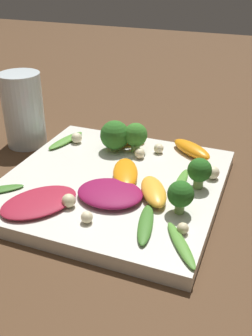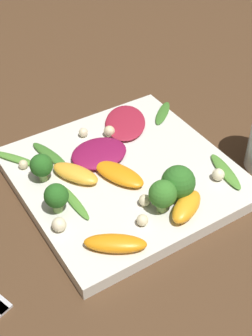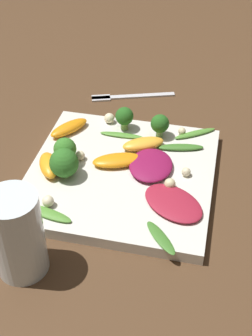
% 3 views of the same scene
% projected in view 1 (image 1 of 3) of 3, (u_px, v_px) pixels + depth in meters
% --- Properties ---
extents(ground_plane, '(2.40, 2.40, 0.00)m').
position_uv_depth(ground_plane, '(113.00, 190.00, 0.53)').
color(ground_plane, '#4C331E').
extents(plate, '(0.28, 0.28, 0.02)m').
position_uv_depth(plate, '(113.00, 185.00, 0.53)').
color(plate, silver).
rests_on(plate, ground_plane).
extents(drinking_glass, '(0.06, 0.06, 0.12)m').
position_uv_depth(drinking_glass, '(23.00, 110.00, 0.63)').
color(drinking_glass, silver).
rests_on(drinking_glass, ground_plane).
extents(radicchio_leaf_0, '(0.07, 0.08, 0.01)m').
position_uv_depth(radicchio_leaf_0, '(110.00, 193.00, 0.48)').
color(radicchio_leaf_0, maroon).
rests_on(radicchio_leaf_0, plate).
extents(radicchio_leaf_1, '(0.11, 0.10, 0.01)m').
position_uv_depth(radicchio_leaf_1, '(39.00, 202.00, 0.47)').
color(radicchio_leaf_1, maroon).
rests_on(radicchio_leaf_1, plate).
extents(orange_segment_0, '(0.08, 0.06, 0.01)m').
position_uv_depth(orange_segment_0, '(125.00, 173.00, 0.52)').
color(orange_segment_0, orange).
rests_on(orange_segment_0, plate).
extents(orange_segment_1, '(0.05, 0.07, 0.02)m').
position_uv_depth(orange_segment_1, '(126.00, 138.00, 0.61)').
color(orange_segment_1, orange).
rests_on(orange_segment_1, plate).
extents(orange_segment_2, '(0.07, 0.06, 0.02)m').
position_uv_depth(orange_segment_2, '(154.00, 191.00, 0.48)').
color(orange_segment_2, '#FCAD33').
rests_on(orange_segment_2, plate).
extents(orange_segment_3, '(0.06, 0.07, 0.02)m').
position_uv_depth(orange_segment_3, '(192.00, 149.00, 0.58)').
color(orange_segment_3, orange).
rests_on(orange_segment_3, plate).
extents(broccoli_floret_0, '(0.04, 0.04, 0.05)m').
position_uv_depth(broccoli_floret_0, '(115.00, 135.00, 0.58)').
color(broccoli_floret_0, '#84AD5B').
rests_on(broccoli_floret_0, plate).
extents(broccoli_floret_1, '(0.03, 0.03, 0.04)m').
position_uv_depth(broccoli_floret_1, '(199.00, 171.00, 0.49)').
color(broccoli_floret_1, '#84AD5B').
rests_on(broccoli_floret_1, plate).
extents(broccoli_floret_2, '(0.04, 0.04, 0.04)m').
position_uv_depth(broccoli_floret_2, '(138.00, 136.00, 0.58)').
color(broccoli_floret_2, '#84AD5B').
rests_on(broccoli_floret_2, plate).
extents(broccoli_floret_3, '(0.03, 0.03, 0.04)m').
position_uv_depth(broccoli_floret_3, '(181.00, 195.00, 0.44)').
color(broccoli_floret_3, '#84AD5B').
rests_on(broccoli_floret_3, plate).
extents(arugula_sprig_1, '(0.07, 0.01, 0.01)m').
position_uv_depth(arugula_sprig_1, '(181.00, 182.00, 0.51)').
color(arugula_sprig_1, '#518E33').
rests_on(arugula_sprig_1, plate).
extents(arugula_sprig_2, '(0.08, 0.03, 0.01)m').
position_uv_depth(arugula_sprig_2, '(146.00, 224.00, 0.43)').
color(arugula_sprig_2, '#3D7528').
rests_on(arugula_sprig_2, plate).
extents(arugula_sprig_3, '(0.07, 0.05, 0.01)m').
position_uv_depth(arugula_sprig_3, '(181.00, 244.00, 0.40)').
color(arugula_sprig_3, '#518E33').
rests_on(arugula_sprig_3, plate).
extents(arugula_sprig_4, '(0.08, 0.03, 0.01)m').
position_uv_depth(arugula_sprig_4, '(66.00, 140.00, 0.62)').
color(arugula_sprig_4, '#518E33').
rests_on(arugula_sprig_4, plate).
extents(macadamia_nut_0, '(0.02, 0.02, 0.02)m').
position_uv_depth(macadamia_nut_0, '(213.00, 172.00, 0.52)').
color(macadamia_nut_0, beige).
rests_on(macadamia_nut_0, plate).
extents(macadamia_nut_1, '(0.02, 0.02, 0.02)m').
position_uv_depth(macadamia_nut_1, '(77.00, 138.00, 0.62)').
color(macadamia_nut_1, beige).
rests_on(macadamia_nut_1, plate).
extents(macadamia_nut_2, '(0.02, 0.02, 0.02)m').
position_uv_depth(macadamia_nut_2, '(69.00, 201.00, 0.46)').
color(macadamia_nut_2, beige).
rests_on(macadamia_nut_2, plate).
extents(macadamia_nut_3, '(0.02, 0.02, 0.02)m').
position_uv_depth(macadamia_nut_3, '(140.00, 153.00, 0.57)').
color(macadamia_nut_3, beige).
rests_on(macadamia_nut_3, plate).
extents(macadamia_nut_4, '(0.01, 0.01, 0.01)m').
position_uv_depth(macadamia_nut_4, '(183.00, 228.00, 0.42)').
color(macadamia_nut_4, beige).
rests_on(macadamia_nut_4, plate).
extents(macadamia_nut_5, '(0.01, 0.01, 0.01)m').
position_uv_depth(macadamia_nut_5, '(159.00, 148.00, 0.59)').
color(macadamia_nut_5, beige).
rests_on(macadamia_nut_5, plate).
extents(macadamia_nut_6, '(0.01, 0.01, 0.01)m').
position_uv_depth(macadamia_nut_6, '(87.00, 217.00, 0.44)').
color(macadamia_nut_6, beige).
rests_on(macadamia_nut_6, plate).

